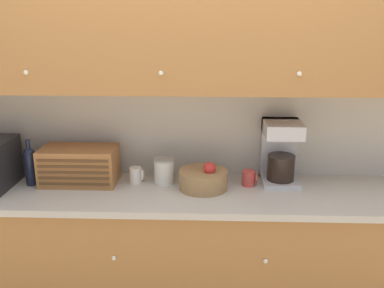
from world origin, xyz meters
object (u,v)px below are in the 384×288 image
Objects in this scene: mug_blue_second at (136,175)px; bread_box at (79,165)px; wine_bottle at (30,164)px; storage_canister at (164,171)px; coffee_maker at (281,151)px; fruit_basket at (203,179)px; mug at (249,178)px.

bread_box is at bearing -177.37° from mug_blue_second.
wine_bottle is 1.81× the size of storage_canister.
bread_box is at bearing -176.72° from coffee_maker.
wine_bottle reaches higher than storage_canister.
mug_blue_second is (0.65, 0.06, -0.08)m from wine_bottle.
fruit_basket is at bearing -163.71° from coffee_maker.
coffee_maker is at bearing 22.15° from mug.
storage_canister is at bearing 1.47° from bread_box.
bread_box reaches higher than fruit_basket.
mug_blue_second is at bearing 2.63° from bread_box.
wine_bottle is 0.65m from mug_blue_second.
coffee_maker is at bearing 4.59° from storage_canister.
wine_bottle is at bearing 178.56° from fruit_basket.
storage_canister reaches higher than mug.
fruit_basket is at bearing -168.07° from mug.
wine_bottle reaches higher than fruit_basket.
mug is at bearing 1.38° from wine_bottle.
storage_canister is (0.18, -0.00, 0.03)m from mug_blue_second.
wine_bottle is at bearing -178.62° from mug.
wine_bottle is 0.74× the size of coffee_maker.
wine_bottle is at bearing -174.91° from mug_blue_second.
storage_canister is 0.41× the size of coffee_maker.
fruit_basket is at bearing -18.35° from storage_canister.
coffee_maker reaches higher than mug_blue_second.
mug is (1.06, -0.01, -0.07)m from bread_box.
bread_box reaches higher than mug_blue_second.
wine_bottle is 0.63× the size of bread_box.
coffee_maker reaches higher than wine_bottle.
bread_box is 0.36m from mug_blue_second.
mug_blue_second is 0.33× the size of fruit_basket.
fruit_basket reaches higher than mug_blue_second.
wine_bottle is 0.99× the size of fruit_basket.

